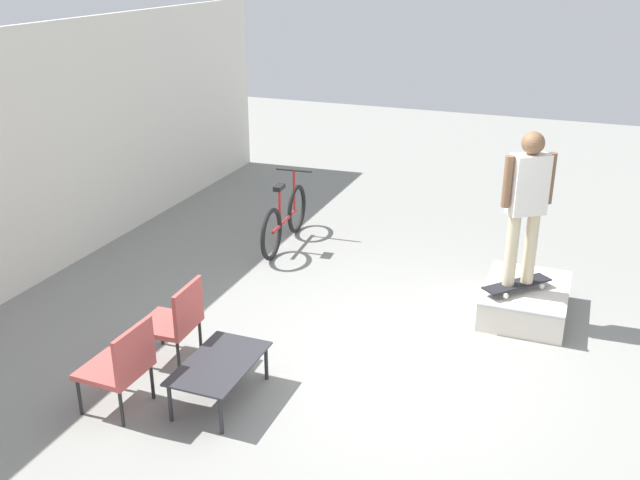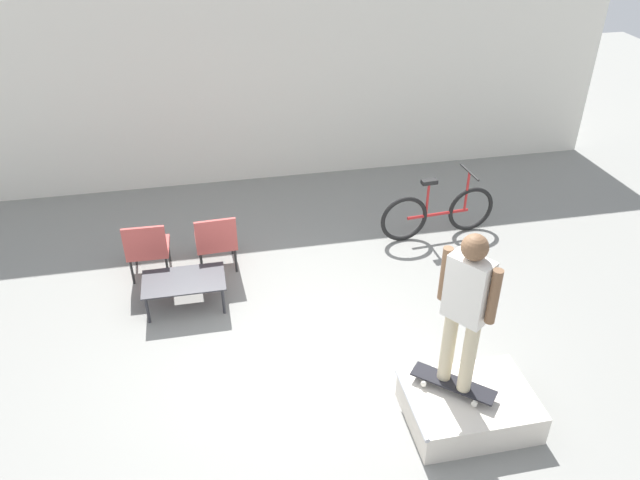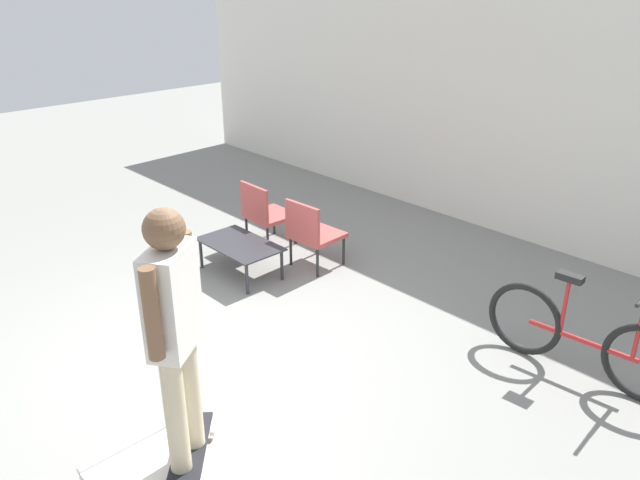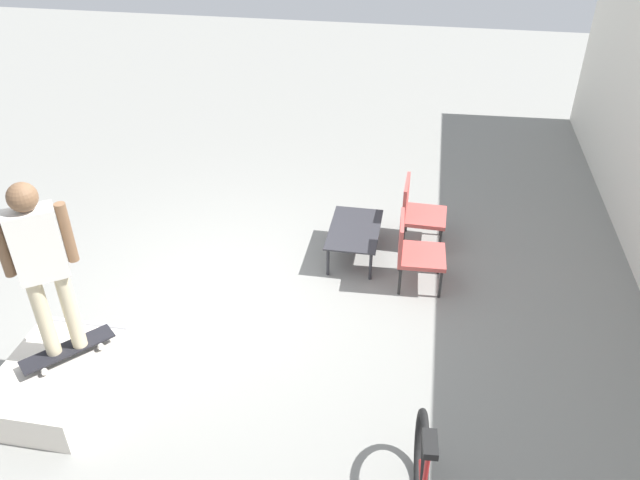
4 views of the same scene
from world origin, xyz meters
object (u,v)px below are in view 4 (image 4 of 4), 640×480
object	(u,v)px
person_skater	(41,259)
patio_chair_left	(418,210)
skate_ramp_box	(56,380)
patio_chair_right	(414,250)
coffee_table	(355,231)
skateboard_on_ramp	(68,349)

from	to	relation	value
person_skater	patio_chair_left	xyz separation A→B (m)	(-2.94, 2.97, -0.94)
skate_ramp_box	patio_chair_right	xyz separation A→B (m)	(-2.23, 3.07, 0.29)
skate_ramp_box	patio_chair_right	world-z (taller)	patio_chair_right
coffee_table	skate_ramp_box	bearing A→B (deg)	-41.55
coffee_table	person_skater	bearing A→B (deg)	-42.07
skate_ramp_box	person_skater	xyz separation A→B (m)	(-0.15, 0.10, 1.23)
skateboard_on_ramp	person_skater	xyz separation A→B (m)	(-0.00, 0.00, 0.99)
skateboard_on_ramp	patio_chair_right	world-z (taller)	patio_chair_right
patio_chair_left	person_skater	bearing A→B (deg)	136.18
skateboard_on_ramp	patio_chair_left	xyz separation A→B (m)	(-2.94, 2.97, 0.04)
skate_ramp_box	patio_chair_left	bearing A→B (deg)	135.24
patio_chair_left	patio_chair_right	xyz separation A→B (m)	(0.87, 0.00, 0.00)
patio_chair_left	coffee_table	bearing A→B (deg)	122.85
skate_ramp_box	coffee_table	xyz separation A→B (m)	(-2.66, 2.36, 0.18)
skate_ramp_box	skateboard_on_ramp	world-z (taller)	skateboard_on_ramp
person_skater	patio_chair_left	size ratio (longest dim) A/B	2.00
skateboard_on_ramp	person_skater	size ratio (longest dim) A/B	0.45
skateboard_on_ramp	patio_chair_left	bearing A→B (deg)	176.30
skate_ramp_box	person_skater	distance (m)	1.25
coffee_table	patio_chair_left	size ratio (longest dim) A/B	1.18
skateboard_on_ramp	patio_chair_right	size ratio (longest dim) A/B	0.89
patio_chair_right	coffee_table	bearing A→B (deg)	56.06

